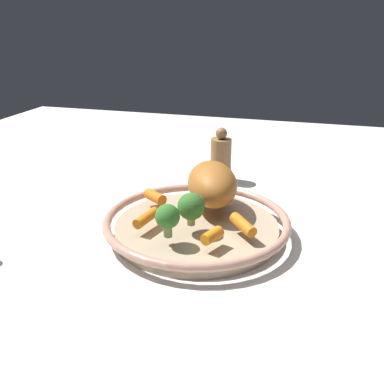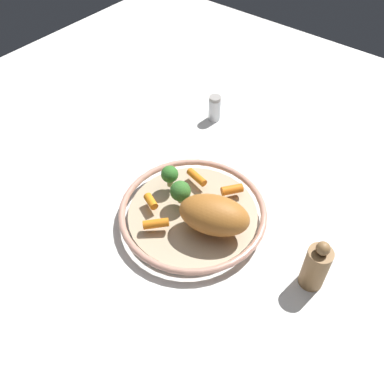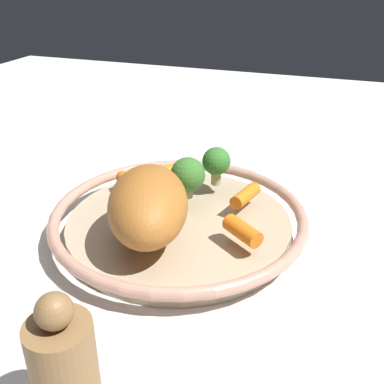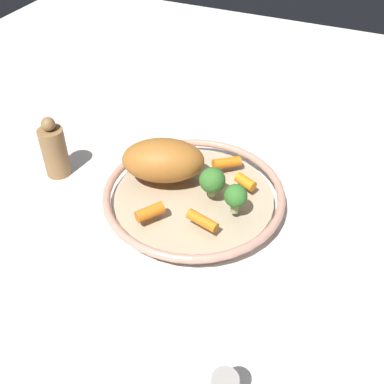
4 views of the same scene
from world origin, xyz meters
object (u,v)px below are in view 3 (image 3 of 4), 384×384
(baby_carrot_right, at_px, (168,172))
(broccoli_floret_edge, at_px, (216,162))
(serving_bowl, at_px, (179,221))
(broccoli_floret_large, at_px, (185,175))
(baby_carrot_near_rim, at_px, (242,231))
(roast_chicken_piece, at_px, (148,205))
(baby_carrot_left, at_px, (128,183))
(baby_carrot_center, at_px, (245,196))
(pepper_mill, at_px, (65,374))

(baby_carrot_right, relative_size, broccoli_floret_edge, 0.70)
(serving_bowl, distance_m, broccoli_floret_large, 0.06)
(baby_carrot_near_rim, bearing_deg, serving_bowl, -23.09)
(broccoli_floret_edge, bearing_deg, roast_chicken_piece, 76.93)
(baby_carrot_left, relative_size, baby_carrot_near_rim, 1.11)
(roast_chicken_piece, bearing_deg, baby_carrot_center, -127.38)
(roast_chicken_piece, xyz_separation_m, broccoli_floret_large, (-0.01, -0.11, -0.01))
(serving_bowl, xyz_separation_m, roast_chicken_piece, (0.01, 0.07, 0.06))
(serving_bowl, xyz_separation_m, baby_carrot_left, (0.09, -0.03, 0.03))
(baby_carrot_near_rim, distance_m, pepper_mill, 0.27)
(serving_bowl, distance_m, baby_carrot_left, 0.10)
(roast_chicken_piece, xyz_separation_m, broccoli_floret_edge, (-0.04, -0.16, -0.00))
(baby_carrot_center, xyz_separation_m, baby_carrot_near_rim, (-0.02, 0.09, 0.00))
(baby_carrot_left, xyz_separation_m, baby_carrot_near_rim, (-0.19, 0.07, 0.00))
(baby_carrot_right, relative_size, pepper_mill, 0.30)
(broccoli_floret_large, distance_m, pepper_mill, 0.34)
(serving_bowl, bearing_deg, baby_carrot_near_rim, 156.91)
(pepper_mill, bearing_deg, baby_carrot_center, -99.27)
(broccoli_floret_edge, bearing_deg, baby_carrot_near_rim, 118.91)
(baby_carrot_near_rim, height_order, broccoli_floret_edge, broccoli_floret_edge)
(serving_bowl, height_order, roast_chicken_piece, roast_chicken_piece)
(broccoli_floret_edge, height_order, pepper_mill, pepper_mill)
(baby_carrot_near_rim, bearing_deg, baby_carrot_center, -78.70)
(broccoli_floret_edge, relative_size, pepper_mill, 0.43)
(baby_carrot_right, bearing_deg, broccoli_floret_large, 133.74)
(broccoli_floret_edge, bearing_deg, baby_carrot_center, 144.01)
(baby_carrot_center, height_order, baby_carrot_right, same)
(broccoli_floret_edge, bearing_deg, pepper_mill, 89.60)
(baby_carrot_near_rim, xyz_separation_m, pepper_mill, (0.08, 0.26, 0.01))
(baby_carrot_left, xyz_separation_m, baby_carrot_center, (-0.17, -0.02, -0.00))
(baby_carrot_near_rim, relative_size, pepper_mill, 0.38)
(baby_carrot_right, height_order, broccoli_floret_edge, broccoli_floret_edge)
(baby_carrot_right, height_order, broccoli_floret_large, broccoli_floret_large)
(baby_carrot_near_rim, relative_size, broccoli_floret_edge, 0.89)
(broccoli_floret_large, bearing_deg, broccoli_floret_edge, -118.10)
(roast_chicken_piece, relative_size, broccoli_floret_large, 2.64)
(pepper_mill, bearing_deg, roast_chicken_piece, -81.54)
(broccoli_floret_large, xyz_separation_m, pepper_mill, (-0.03, 0.34, -0.02))
(broccoli_floret_edge, xyz_separation_m, pepper_mill, (0.00, 0.39, -0.02))
(broccoli_floret_edge, distance_m, pepper_mill, 0.39)
(baby_carrot_right, distance_m, broccoli_floret_large, 0.07)
(serving_bowl, relative_size, baby_carrot_left, 6.09)
(baby_carrot_near_rim, height_order, pepper_mill, pepper_mill)
(roast_chicken_piece, bearing_deg, broccoli_floret_large, -94.48)
(broccoli_floret_large, bearing_deg, baby_carrot_near_rim, 142.39)
(roast_chicken_piece, distance_m, baby_carrot_right, 0.16)
(baby_carrot_center, height_order, broccoli_floret_edge, broccoli_floret_edge)
(serving_bowl, distance_m, baby_carrot_right, 0.10)
(baby_carrot_center, bearing_deg, broccoli_floret_large, 9.68)
(broccoli_floret_large, relative_size, broccoli_floret_edge, 1.03)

